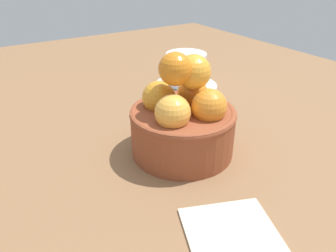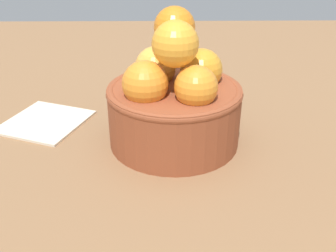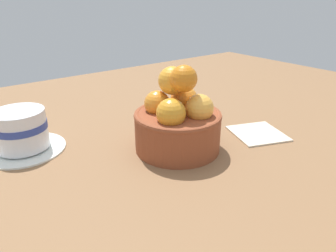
# 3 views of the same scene
# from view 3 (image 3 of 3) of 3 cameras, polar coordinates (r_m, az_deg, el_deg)

# --- Properties ---
(ground_plane) EXTENTS (1.57, 1.20, 0.03)m
(ground_plane) POSITION_cam_3_polar(r_m,az_deg,el_deg) (0.55, 1.69, -5.55)
(ground_plane) COLOR brown
(terracotta_bowl) EXTENTS (0.15, 0.15, 0.15)m
(terracotta_bowl) POSITION_cam_3_polar(r_m,az_deg,el_deg) (0.53, 1.81, 0.93)
(terracotta_bowl) COLOR brown
(terracotta_bowl) RESTS_ON ground_plane
(coffee_cup) EXTENTS (0.14, 0.14, 0.07)m
(coffee_cup) POSITION_cam_3_polar(r_m,az_deg,el_deg) (0.58, -25.13, -0.98)
(coffee_cup) COLOR white
(coffee_cup) RESTS_ON ground_plane
(folded_napkin) EXTENTS (0.12, 0.12, 0.01)m
(folded_napkin) POSITION_cam_3_polar(r_m,az_deg,el_deg) (0.62, 15.98, -1.18)
(folded_napkin) COLOR beige
(folded_napkin) RESTS_ON ground_plane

